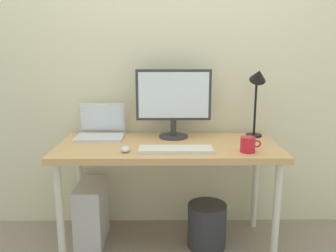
# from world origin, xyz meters

# --- Properties ---
(ground_plane) EXTENTS (6.00, 6.00, 0.00)m
(ground_plane) POSITION_xyz_m (0.00, 0.00, 0.00)
(ground_plane) COLOR gray
(back_wall) EXTENTS (4.40, 0.04, 2.60)m
(back_wall) POSITION_xyz_m (0.00, 0.37, 1.30)
(back_wall) COLOR beige
(back_wall) RESTS_ON ground_plane
(desk) EXTENTS (1.41, 0.62, 0.71)m
(desk) POSITION_xyz_m (0.00, 0.00, 0.65)
(desk) COLOR tan
(desk) RESTS_ON ground_plane
(monitor) EXTENTS (0.51, 0.20, 0.47)m
(monitor) POSITION_xyz_m (0.04, 0.18, 0.98)
(monitor) COLOR #333338
(monitor) RESTS_ON desk
(laptop) EXTENTS (0.32, 0.26, 0.23)m
(laptop) POSITION_xyz_m (-0.47, 0.20, 0.77)
(laptop) COLOR silver
(laptop) RESTS_ON desk
(desk_lamp) EXTENTS (0.11, 0.16, 0.49)m
(desk_lamp) POSITION_xyz_m (0.61, 0.18, 1.07)
(desk_lamp) COLOR black
(desk_lamp) RESTS_ON desk
(keyboard) EXTENTS (0.44, 0.14, 0.02)m
(keyboard) POSITION_xyz_m (0.04, -0.17, 0.72)
(keyboard) COLOR silver
(keyboard) RESTS_ON desk
(mouse) EXTENTS (0.06, 0.09, 0.03)m
(mouse) POSITION_xyz_m (-0.26, -0.17, 0.73)
(mouse) COLOR silver
(mouse) RESTS_ON desk
(coffee_mug) EXTENTS (0.12, 0.09, 0.09)m
(coffee_mug) POSITION_xyz_m (0.47, -0.18, 0.76)
(coffee_mug) COLOR red
(coffee_mug) RESTS_ON desk
(computer_tower) EXTENTS (0.18, 0.36, 0.42)m
(computer_tower) POSITION_xyz_m (-0.53, 0.06, 0.21)
(computer_tower) COLOR silver
(computer_tower) RESTS_ON ground_plane
(wastebasket) EXTENTS (0.26, 0.26, 0.30)m
(wastebasket) POSITION_xyz_m (0.26, -0.02, 0.15)
(wastebasket) COLOR #333338
(wastebasket) RESTS_ON ground_plane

